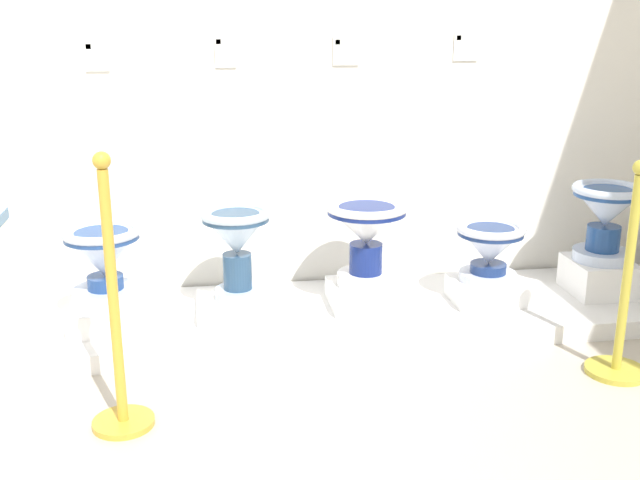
{
  "coord_description": "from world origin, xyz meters",
  "views": [
    {
      "loc": [
        1.7,
        -0.75,
        1.51
      ],
      "look_at": [
        2.22,
        2.74,
        0.44
      ],
      "focal_mm": 42.81,
      "sensor_mm": 36.0,
      "label": 1
    }
  ],
  "objects_px": {
    "antique_toilet_pale_glazed": "(103,257)",
    "info_placard_fifth": "(466,46)",
    "plinth_block_tall_cobalt": "(239,306)",
    "stanchion_post_near_right": "(622,316)",
    "plinth_block_broad_patterned": "(599,276)",
    "antique_toilet_leftmost": "(490,246)",
    "plinth_block_squat_floral": "(365,295)",
    "plinth_block_leftmost": "(487,290)",
    "info_placard_fourth": "(346,51)",
    "info_placard_second": "(97,56)",
    "antique_toilet_tall_cobalt": "(236,238)",
    "antique_toilet_broad_patterned": "(606,212)",
    "plinth_block_pale_glazed": "(108,312)",
    "info_placard_third": "(225,51)",
    "antique_toilet_squat_floral": "(366,230)",
    "stanchion_post_near_left": "(117,342)"
  },
  "relations": [
    {
      "from": "antique_toilet_pale_glazed",
      "to": "info_placard_fifth",
      "type": "distance_m",
      "value": 2.11
    },
    {
      "from": "plinth_block_tall_cobalt",
      "to": "stanchion_post_near_right",
      "type": "xyz_separation_m",
      "value": [
        1.59,
        -0.72,
        0.14
      ]
    },
    {
      "from": "plinth_block_broad_patterned",
      "to": "antique_toilet_leftmost",
      "type": "bearing_deg",
      "value": -177.18
    },
    {
      "from": "plinth_block_squat_floral",
      "to": "plinth_block_leftmost",
      "type": "bearing_deg",
      "value": -3.82
    },
    {
      "from": "info_placard_fourth",
      "to": "plinth_block_tall_cobalt",
      "type": "bearing_deg",
      "value": -145.25
    },
    {
      "from": "antique_toilet_leftmost",
      "to": "info_placard_second",
      "type": "xyz_separation_m",
      "value": [
        -1.88,
        0.45,
        0.91
      ]
    },
    {
      "from": "antique_toilet_tall_cobalt",
      "to": "antique_toilet_broad_patterned",
      "type": "height_order",
      "value": "antique_toilet_broad_patterned"
    },
    {
      "from": "plinth_block_tall_cobalt",
      "to": "plinth_block_pale_glazed",
      "type": "bearing_deg",
      "value": -175.39
    },
    {
      "from": "antique_toilet_pale_glazed",
      "to": "info_placard_second",
      "type": "relative_size",
      "value": 2.46
    },
    {
      "from": "info_placard_fourth",
      "to": "plinth_block_pale_glazed",
      "type": "bearing_deg",
      "value": -159.03
    },
    {
      "from": "plinth_block_squat_floral",
      "to": "stanchion_post_near_right",
      "type": "xyz_separation_m",
      "value": [
        0.96,
        -0.73,
        0.12
      ]
    },
    {
      "from": "plinth_block_tall_cobalt",
      "to": "stanchion_post_near_right",
      "type": "bearing_deg",
      "value": -24.31
    },
    {
      "from": "info_placard_fifth",
      "to": "info_placard_third",
      "type": "bearing_deg",
      "value": -180.0
    },
    {
      "from": "info_placard_fourth",
      "to": "plinth_block_squat_floral",
      "type": "bearing_deg",
      "value": -85.03
    },
    {
      "from": "plinth_block_squat_floral",
      "to": "stanchion_post_near_right",
      "type": "relative_size",
      "value": 0.38
    },
    {
      "from": "antique_toilet_squat_floral",
      "to": "stanchion_post_near_left",
      "type": "bearing_deg",
      "value": -142.58
    },
    {
      "from": "antique_toilet_squat_floral",
      "to": "plinth_block_leftmost",
      "type": "height_order",
      "value": "antique_toilet_squat_floral"
    },
    {
      "from": "plinth_block_broad_patterned",
      "to": "info_placard_second",
      "type": "height_order",
      "value": "info_placard_second"
    },
    {
      "from": "stanchion_post_near_left",
      "to": "stanchion_post_near_right",
      "type": "relative_size",
      "value": 1.12
    },
    {
      "from": "plinth_block_tall_cobalt",
      "to": "antique_toilet_leftmost",
      "type": "relative_size",
      "value": 1.15
    },
    {
      "from": "info_placard_second",
      "to": "info_placard_fifth",
      "type": "bearing_deg",
      "value": 0.0
    },
    {
      "from": "plinth_block_tall_cobalt",
      "to": "info_placard_fourth",
      "type": "bearing_deg",
      "value": 34.75
    },
    {
      "from": "antique_toilet_squat_floral",
      "to": "info_placard_fourth",
      "type": "bearing_deg",
      "value": 94.97
    },
    {
      "from": "antique_toilet_tall_cobalt",
      "to": "plinth_block_squat_floral",
      "type": "bearing_deg",
      "value": 0.78
    },
    {
      "from": "antique_toilet_tall_cobalt",
      "to": "info_placard_third",
      "type": "relative_size",
      "value": 2.89
    },
    {
      "from": "antique_toilet_tall_cobalt",
      "to": "antique_toilet_leftmost",
      "type": "relative_size",
      "value": 1.3
    },
    {
      "from": "plinth_block_pale_glazed",
      "to": "plinth_block_squat_floral",
      "type": "relative_size",
      "value": 1.1
    },
    {
      "from": "plinth_block_pale_glazed",
      "to": "info_placard_third",
      "type": "bearing_deg",
      "value": 37.51
    },
    {
      "from": "info_placard_fourth",
      "to": "stanchion_post_near_right",
      "type": "height_order",
      "value": "info_placard_fourth"
    },
    {
      "from": "plinth_block_broad_patterned",
      "to": "stanchion_post_near_right",
      "type": "distance_m",
      "value": 0.78
    },
    {
      "from": "antique_toilet_pale_glazed",
      "to": "antique_toilet_leftmost",
      "type": "bearing_deg",
      "value": 0.51
    },
    {
      "from": "plinth_block_pale_glazed",
      "to": "plinth_block_leftmost",
      "type": "relative_size",
      "value": 1.1
    },
    {
      "from": "info_placard_third",
      "to": "stanchion_post_near_right",
      "type": "xyz_separation_m",
      "value": [
        1.6,
        -1.13,
        -1.05
      ]
    },
    {
      "from": "plinth_block_leftmost",
      "to": "plinth_block_pale_glazed",
      "type": "bearing_deg",
      "value": -179.49
    },
    {
      "from": "plinth_block_pale_glazed",
      "to": "antique_toilet_tall_cobalt",
      "type": "xyz_separation_m",
      "value": [
        0.61,
        0.05,
        0.32
      ]
    },
    {
      "from": "info_placard_fifth",
      "to": "plinth_block_tall_cobalt",
      "type": "bearing_deg",
      "value": -161.37
    },
    {
      "from": "plinth_block_squat_floral",
      "to": "antique_toilet_squat_floral",
      "type": "bearing_deg",
      "value": -90.0
    },
    {
      "from": "antique_toilet_squat_floral",
      "to": "plinth_block_squat_floral",
      "type": "bearing_deg",
      "value": 90.0
    },
    {
      "from": "plinth_block_pale_glazed",
      "to": "info_placard_fifth",
      "type": "height_order",
      "value": "info_placard_fifth"
    },
    {
      "from": "antique_toilet_squat_floral",
      "to": "plinth_block_leftmost",
      "type": "xyz_separation_m",
      "value": [
        0.62,
        -0.04,
        -0.34
      ]
    },
    {
      "from": "info_placard_fifth",
      "to": "stanchion_post_near_left",
      "type": "relative_size",
      "value": 0.14
    },
    {
      "from": "plinth_block_leftmost",
      "to": "info_placard_second",
      "type": "height_order",
      "value": "info_placard_second"
    },
    {
      "from": "info_placard_third",
      "to": "antique_toilet_broad_patterned",
      "type": "bearing_deg",
      "value": -12.48
    },
    {
      "from": "antique_toilet_leftmost",
      "to": "stanchion_post_near_left",
      "type": "xyz_separation_m",
      "value": [
        -1.73,
        -0.81,
        -0.04
      ]
    },
    {
      "from": "plinth_block_broad_patterned",
      "to": "stanchion_post_near_left",
      "type": "distance_m",
      "value": 2.51
    },
    {
      "from": "plinth_block_squat_floral",
      "to": "plinth_block_pale_glazed",
      "type": "bearing_deg",
      "value": -177.33
    },
    {
      "from": "antique_toilet_squat_floral",
      "to": "info_placard_third",
      "type": "bearing_deg",
      "value": 147.67
    },
    {
      "from": "antique_toilet_leftmost",
      "to": "info_placard_third",
      "type": "height_order",
      "value": "info_placard_third"
    },
    {
      "from": "plinth_block_tall_cobalt",
      "to": "plinth_block_squat_floral",
      "type": "bearing_deg",
      "value": 0.78
    },
    {
      "from": "info_placard_third",
      "to": "stanchion_post_near_left",
      "type": "distance_m",
      "value": 1.66
    }
  ]
}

